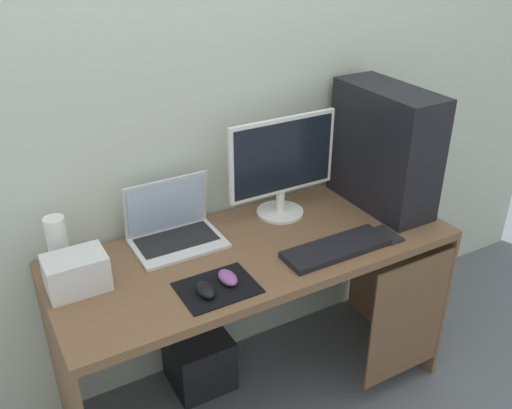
# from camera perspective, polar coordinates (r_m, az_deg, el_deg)

# --- Properties ---
(ground_plane) EXTENTS (8.00, 8.00, 0.00)m
(ground_plane) POSITION_cam_1_polar(r_m,az_deg,el_deg) (2.60, 0.00, -18.60)
(ground_plane) COLOR slate
(wall_back) EXTENTS (4.00, 0.05, 2.60)m
(wall_back) POSITION_cam_1_polar(r_m,az_deg,el_deg) (2.18, -4.56, 12.26)
(wall_back) COLOR beige
(wall_back) RESTS_ON ground_plane
(desk) EXTENTS (1.54, 0.61, 0.76)m
(desk) POSITION_cam_1_polar(r_m,az_deg,el_deg) (2.20, 0.60, -7.60)
(desk) COLOR brown
(desk) RESTS_ON ground_plane
(pc_tower) EXTENTS (0.21, 0.48, 0.51)m
(pc_tower) POSITION_cam_1_polar(r_m,az_deg,el_deg) (2.38, 12.99, 5.63)
(pc_tower) COLOR black
(pc_tower) RESTS_ON desk
(monitor) EXTENTS (0.47, 0.20, 0.42)m
(monitor) POSITION_cam_1_polar(r_m,az_deg,el_deg) (2.24, 2.70, 4.03)
(monitor) COLOR white
(monitor) RESTS_ON desk
(laptop) EXTENTS (0.34, 0.24, 0.24)m
(laptop) POSITION_cam_1_polar(r_m,az_deg,el_deg) (2.15, -8.36, -2.52)
(laptop) COLOR silver
(laptop) RESTS_ON desk
(speaker) EXTENTS (0.07, 0.07, 0.20)m
(speaker) POSITION_cam_1_polar(r_m,az_deg,el_deg) (2.07, -19.60, -3.71)
(speaker) COLOR white
(speaker) RESTS_ON desk
(projector) EXTENTS (0.20, 0.14, 0.13)m
(projector) POSITION_cam_1_polar(r_m,az_deg,el_deg) (1.95, -17.88, -6.64)
(projector) COLOR silver
(projector) RESTS_ON desk
(keyboard) EXTENTS (0.42, 0.14, 0.02)m
(keyboard) POSITION_cam_1_polar(r_m,az_deg,el_deg) (2.10, 8.20, -4.45)
(keyboard) COLOR black
(keyboard) RESTS_ON desk
(mousepad) EXTENTS (0.26, 0.20, 0.00)m
(mousepad) POSITION_cam_1_polar(r_m,az_deg,el_deg) (1.90, -3.97, -8.48)
(mousepad) COLOR black
(mousepad) RESTS_ON desk
(mouse_left) EXTENTS (0.06, 0.10, 0.03)m
(mouse_left) POSITION_cam_1_polar(r_m,az_deg,el_deg) (1.91, -2.90, -7.47)
(mouse_left) COLOR #8C4C99
(mouse_left) RESTS_ON mousepad
(mouse_right) EXTENTS (0.06, 0.10, 0.03)m
(mouse_right) POSITION_cam_1_polar(r_m,az_deg,el_deg) (1.86, -5.18, -8.68)
(mouse_right) COLOR black
(mouse_right) RESTS_ON mousepad
(cell_phone) EXTENTS (0.07, 0.13, 0.01)m
(cell_phone) POSITION_cam_1_polar(r_m,az_deg,el_deg) (2.24, 13.23, -3.04)
(cell_phone) COLOR #232326
(cell_phone) RESTS_ON desk
(subwoofer) EXTENTS (0.25, 0.25, 0.25)m
(subwoofer) POSITION_cam_1_polar(r_m,az_deg,el_deg) (2.57, -5.82, -15.49)
(subwoofer) COLOR black
(subwoofer) RESTS_ON ground_plane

